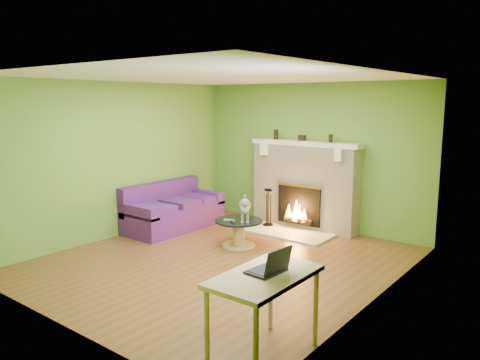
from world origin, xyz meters
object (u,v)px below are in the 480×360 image
object	(u,v)px
coffee_table	(239,231)
cat	(245,208)
sofa	(173,211)
desk	(264,285)

from	to	relation	value
coffee_table	cat	bearing A→B (deg)	32.01
sofa	coffee_table	distance (m)	1.62
sofa	coffee_table	bearing A→B (deg)	-4.22
desk	coffee_table	bearing A→B (deg)	131.96
sofa	desk	size ratio (longest dim) A/B	1.73
coffee_table	cat	xyz separation A→B (m)	(0.08, 0.05, 0.38)
sofa	desk	xyz separation A→B (m)	(3.81, -2.56, 0.37)
desk	sofa	bearing A→B (deg)	146.12
desk	cat	world-z (taller)	cat
desk	cat	distance (m)	3.27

